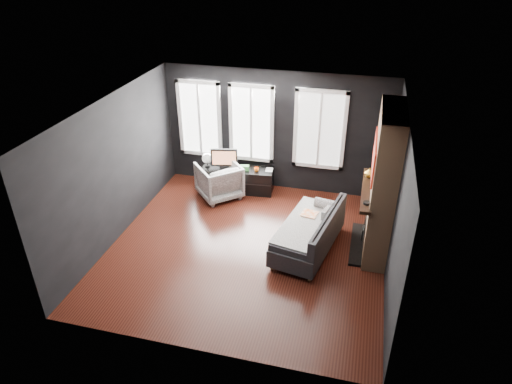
% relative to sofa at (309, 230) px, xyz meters
% --- Properties ---
extents(floor, '(5.00, 5.00, 0.00)m').
position_rel_sofa_xyz_m(floor, '(-1.10, -0.27, -0.40)').
color(floor, black).
rests_on(floor, ground).
extents(ceiling, '(5.00, 5.00, 0.00)m').
position_rel_sofa_xyz_m(ceiling, '(-1.10, -0.27, 2.30)').
color(ceiling, white).
rests_on(ceiling, ground).
extents(wall_back, '(5.00, 0.02, 2.70)m').
position_rel_sofa_xyz_m(wall_back, '(-1.10, 2.23, 0.95)').
color(wall_back, black).
rests_on(wall_back, ground).
extents(wall_left, '(0.02, 5.00, 2.70)m').
position_rel_sofa_xyz_m(wall_left, '(-3.60, -0.27, 0.95)').
color(wall_left, black).
rests_on(wall_left, ground).
extents(wall_right, '(0.02, 5.00, 2.70)m').
position_rel_sofa_xyz_m(wall_right, '(1.40, -0.27, 0.95)').
color(wall_right, black).
rests_on(wall_right, ground).
extents(windows, '(4.00, 0.16, 1.76)m').
position_rel_sofa_xyz_m(windows, '(-1.55, 2.19, 1.98)').
color(windows, white).
rests_on(windows, wall_back).
extents(fireplace, '(0.70, 1.62, 2.70)m').
position_rel_sofa_xyz_m(fireplace, '(1.20, 0.33, 0.95)').
color(fireplace, '#93724C').
rests_on(fireplace, floor).
extents(sofa, '(1.30, 2.03, 0.81)m').
position_rel_sofa_xyz_m(sofa, '(0.00, 0.00, 0.00)').
color(sofa, black).
rests_on(sofa, floor).
extents(stripe_pillow, '(0.16, 0.32, 0.31)m').
position_rel_sofa_xyz_m(stripe_pillow, '(0.27, 0.28, 0.18)').
color(stripe_pillow, gray).
rests_on(stripe_pillow, sofa).
extents(armchair, '(1.16, 1.16, 0.87)m').
position_rel_sofa_xyz_m(armchair, '(-2.20, 1.46, 0.03)').
color(armchair, white).
rests_on(armchair, floor).
extents(media_console, '(1.63, 0.64, 0.55)m').
position_rel_sofa_xyz_m(media_console, '(-1.88, 1.83, -0.13)').
color(media_console, black).
rests_on(media_console, floor).
extents(monitor, '(0.61, 0.26, 0.54)m').
position_rel_sofa_xyz_m(monitor, '(-2.17, 1.77, 0.41)').
color(monitor, black).
rests_on(monitor, media_console).
extents(desk_fan, '(0.29, 0.29, 0.33)m').
position_rel_sofa_xyz_m(desk_fan, '(-2.56, 1.76, 0.31)').
color(desk_fan, '#A9A9A9').
rests_on(desk_fan, media_console).
extents(mug, '(0.11, 0.09, 0.11)m').
position_rel_sofa_xyz_m(mug, '(-1.44, 1.80, 0.20)').
color(mug, orange).
rests_on(mug, media_console).
extents(book, '(0.16, 0.03, 0.21)m').
position_rel_sofa_xyz_m(book, '(-1.25, 1.91, 0.25)').
color(book, tan).
rests_on(book, media_console).
extents(storage_box, '(0.22, 0.17, 0.11)m').
position_rel_sofa_xyz_m(storage_box, '(-1.71, 1.79, 0.20)').
color(storage_box, '#2E692E').
rests_on(storage_box, media_console).
extents(mantel_vase, '(0.18, 0.18, 0.17)m').
position_rel_sofa_xyz_m(mantel_vase, '(0.95, 0.78, 0.91)').
color(mantel_vase, gold).
rests_on(mantel_vase, fireplace).
extents(mantel_clock, '(0.12, 0.12, 0.04)m').
position_rel_sofa_xyz_m(mantel_clock, '(0.95, -0.22, 0.84)').
color(mantel_clock, black).
rests_on(mantel_clock, fireplace).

